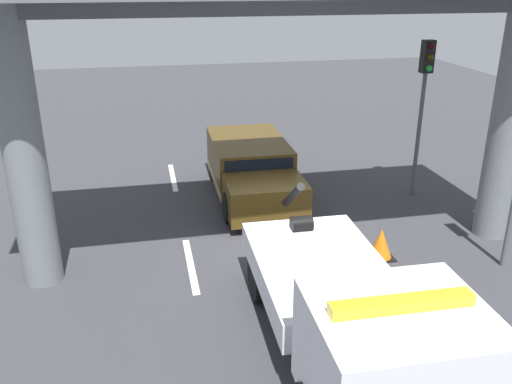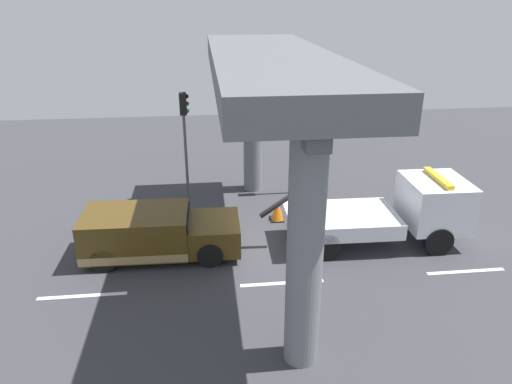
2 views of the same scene
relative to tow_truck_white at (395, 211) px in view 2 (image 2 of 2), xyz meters
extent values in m
cube|color=#38383D|center=(-4.38, 0.01, -1.25)|extent=(60.00, 40.00, 0.10)
cube|color=silver|center=(-10.38, -2.25, -1.20)|extent=(2.60, 0.16, 0.01)
cube|color=silver|center=(-4.38, -2.25, -1.20)|extent=(2.60, 0.16, 0.01)
cube|color=silver|center=(1.62, -2.25, -1.20)|extent=(2.60, 0.16, 0.01)
cube|color=white|center=(-1.93, 0.04, -0.28)|extent=(3.89, 2.48, 0.55)
cube|color=white|center=(1.40, -0.03, 0.27)|extent=(2.09, 2.34, 1.65)
cube|color=black|center=(2.01, -0.04, 0.64)|extent=(0.10, 2.21, 0.66)
cube|color=maroon|center=(-1.90, 1.24, -0.36)|extent=(3.65, 0.09, 0.20)
cylinder|color=black|center=(-4.12, 0.08, 0.46)|extent=(1.42, 0.21, 1.07)
cylinder|color=black|center=(-3.31, 0.06, 0.12)|extent=(0.37, 0.46, 0.36)
cube|color=yellow|center=(1.40, -0.03, 1.18)|extent=(0.28, 1.92, 0.16)
cylinder|color=black|center=(1.22, 1.01, -0.70)|extent=(1.01, 0.34, 1.00)
cylinder|color=black|center=(1.18, -1.06, -0.70)|extent=(1.01, 0.34, 1.00)
cylinder|color=black|center=(-2.68, 1.09, -0.70)|extent=(1.01, 0.34, 1.00)
cylinder|color=black|center=(-2.72, -0.99, -0.70)|extent=(1.01, 0.34, 1.00)
cube|color=#4C3814|center=(-8.98, 0.03, -0.30)|extent=(3.50, 2.27, 1.35)
cube|color=#4C3814|center=(-6.39, -0.02, -0.50)|extent=(1.77, 2.15, 0.95)
cube|color=black|center=(-7.24, -0.01, 0.00)|extent=(0.10, 1.94, 0.59)
cube|color=#9E8451|center=(-8.98, 0.03, -0.79)|extent=(3.52, 2.28, 0.28)
cylinder|color=black|center=(-6.52, 0.94, -0.78)|extent=(0.85, 0.30, 0.84)
cylinder|color=black|center=(-6.56, -0.98, -0.78)|extent=(0.85, 0.30, 0.84)
cylinder|color=black|center=(-9.91, 1.01, -0.78)|extent=(0.85, 0.30, 0.84)
cylinder|color=black|center=(-9.95, -0.91, -0.78)|extent=(0.85, 0.30, 0.84)
cylinder|color=slate|center=(-4.46, 5.51, 1.73)|extent=(0.83, 0.83, 5.86)
cylinder|color=slate|center=(-4.46, -5.48, 1.73)|extent=(0.83, 0.83, 5.86)
cube|color=#5B5F63|center=(-4.46, 0.01, 5.06)|extent=(3.60, 13.00, 0.80)
cube|color=#4A4E52|center=(-4.46, 0.01, 4.48)|extent=(0.50, 12.60, 0.36)
cylinder|color=#515456|center=(-7.38, 4.82, 0.64)|extent=(0.12, 0.12, 3.69)
cube|color=black|center=(-7.38, 4.82, 2.94)|extent=(0.28, 0.32, 0.90)
sphere|color=#360605|center=(-7.22, 4.82, 3.24)|extent=(0.18, 0.18, 0.18)
sphere|color=#3A2D06|center=(-7.22, 4.82, 2.94)|extent=(0.18, 0.18, 0.18)
sphere|color=green|center=(-7.22, 4.82, 2.64)|extent=(0.18, 0.18, 0.18)
cylinder|color=#515456|center=(-2.88, 4.82, 0.35)|extent=(0.12, 0.12, 3.11)
cube|color=black|center=(-2.88, 4.82, 2.36)|extent=(0.28, 0.32, 0.90)
sphere|color=#360605|center=(-2.72, 4.82, 2.66)|extent=(0.18, 0.18, 0.18)
sphere|color=gold|center=(-2.72, 4.82, 2.36)|extent=(0.18, 0.18, 0.18)
sphere|color=black|center=(-2.72, 4.82, 2.06)|extent=(0.18, 0.18, 0.18)
cone|color=orange|center=(-3.83, 2.20, -0.83)|extent=(0.56, 0.56, 0.73)
cube|color=black|center=(-3.83, 2.20, -1.19)|extent=(0.62, 0.62, 0.03)
camera|label=1|loc=(6.79, -3.07, 5.08)|focal=38.29mm
camera|label=2|loc=(-6.59, -14.56, 7.10)|focal=33.40mm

